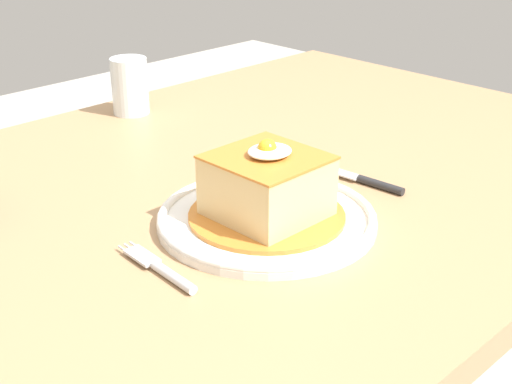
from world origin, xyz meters
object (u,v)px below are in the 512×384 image
object	(u,v)px
knife	(367,181)
main_plate	(267,218)
drinking_glass	(130,90)
fork	(163,270)

from	to	relation	value
knife	main_plate	bearing A→B (deg)	176.03
main_plate	drinking_glass	distance (m)	0.53
main_plate	knife	world-z (taller)	main_plate
fork	drinking_glass	xyz separation A→B (m)	(0.33, 0.51, 0.04)
main_plate	fork	size ratio (longest dim) A/B	2.03
main_plate	fork	bearing A→B (deg)	-178.29
fork	drinking_glass	world-z (taller)	drinking_glass
fork	knife	size ratio (longest dim) A/B	0.86
drinking_glass	main_plate	bearing A→B (deg)	-106.64
fork	main_plate	bearing A→B (deg)	1.71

